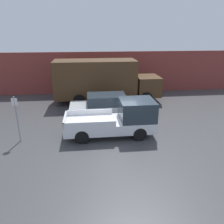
% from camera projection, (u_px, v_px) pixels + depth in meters
% --- Properties ---
extents(ground_plane, '(60.00, 60.00, 0.00)m').
position_uv_depth(ground_plane, '(118.00, 134.00, 12.97)').
color(ground_plane, '#3D3D3F').
extents(building_wall, '(28.00, 0.15, 3.93)m').
position_uv_depth(building_wall, '(105.00, 73.00, 21.14)').
color(building_wall, brown).
rests_on(building_wall, ground).
extents(pickup_truck, '(5.14, 2.06, 2.07)m').
position_uv_depth(pickup_truck, '(119.00, 119.00, 12.65)').
color(pickup_truck, silver).
rests_on(pickup_truck, ground).
extents(car, '(4.86, 2.01, 1.59)m').
position_uv_depth(car, '(105.00, 105.00, 15.48)').
color(car, '#B7BABF').
rests_on(car, ground).
extents(delivery_truck, '(8.83, 2.61, 3.53)m').
position_uv_depth(delivery_truck, '(102.00, 80.00, 18.38)').
color(delivery_truck, '#472D19').
rests_on(delivery_truck, ground).
extents(parking_sign, '(0.30, 0.07, 2.58)m').
position_uv_depth(parking_sign, '(17.00, 117.00, 11.65)').
color(parking_sign, gray).
rests_on(parking_sign, ground).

